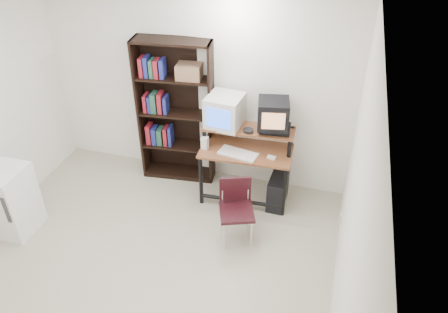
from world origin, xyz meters
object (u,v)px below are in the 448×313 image
(crt_monitor, at_px, (225,111))
(computer_desk, at_px, (246,153))
(bookshelf, at_px, (176,110))
(mini_fridge, at_px, (9,200))
(pc_tower, at_px, (278,190))
(crt_tv, at_px, (273,114))
(school_chair, at_px, (236,204))

(crt_monitor, bearing_deg, computer_desk, -13.29)
(crt_monitor, relative_size, bookshelf, 0.24)
(crt_monitor, distance_m, mini_fridge, 2.72)
(pc_tower, distance_m, mini_fridge, 3.21)
(crt_monitor, distance_m, crt_tv, 0.59)
(computer_desk, height_order, mini_fridge, computer_desk)
(computer_desk, relative_size, crt_monitor, 2.52)
(mini_fridge, bearing_deg, computer_desk, 27.53)
(computer_desk, height_order, bookshelf, bookshelf)
(crt_monitor, height_order, crt_tv, crt_tv)
(computer_desk, distance_m, bookshelf, 1.09)
(school_chair, xyz_separation_m, bookshelf, (-1.07, 0.99, 0.53))
(crt_monitor, bearing_deg, crt_tv, 4.80)
(crt_monitor, relative_size, school_chair, 0.60)
(computer_desk, height_order, crt_monitor, crt_monitor)
(school_chair, bearing_deg, crt_tv, 54.45)
(computer_desk, relative_size, school_chair, 1.52)
(school_chair, bearing_deg, computer_desk, 74.24)
(crt_tv, xyz_separation_m, pc_tower, (0.15, -0.13, -1.01))
(computer_desk, bearing_deg, crt_monitor, 158.18)
(crt_monitor, xyz_separation_m, bookshelf, (-0.70, 0.16, -0.18))
(computer_desk, bearing_deg, mini_fridge, -154.82)
(pc_tower, bearing_deg, crt_tv, 141.67)
(computer_desk, distance_m, crt_monitor, 0.58)
(crt_monitor, bearing_deg, school_chair, -60.58)
(computer_desk, relative_size, pc_tower, 2.55)
(computer_desk, distance_m, pc_tower, 0.64)
(pc_tower, bearing_deg, school_chair, -115.71)
(pc_tower, bearing_deg, bookshelf, 170.54)
(crt_tv, distance_m, bookshelf, 1.32)
(computer_desk, xyz_separation_m, bookshelf, (-1.01, 0.26, 0.31))
(crt_monitor, distance_m, pc_tower, 1.21)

